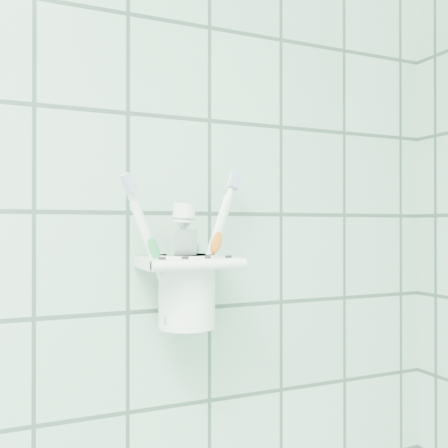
% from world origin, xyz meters
% --- Properties ---
extents(holder_bracket, '(0.12, 0.10, 0.04)m').
position_xyz_m(holder_bracket, '(0.66, 1.15, 1.32)').
color(holder_bracket, white).
rests_on(holder_bracket, wall_back).
extents(cup, '(0.08, 0.08, 0.10)m').
position_xyz_m(cup, '(0.66, 1.16, 1.28)').
color(cup, white).
rests_on(cup, holder_bracket).
extents(toothbrush_pink, '(0.08, 0.03, 0.20)m').
position_xyz_m(toothbrush_pink, '(0.65, 1.15, 1.34)').
color(toothbrush_pink, white).
rests_on(toothbrush_pink, cup).
extents(toothbrush_blue, '(0.04, 0.07, 0.18)m').
position_xyz_m(toothbrush_blue, '(0.67, 1.16, 1.34)').
color(toothbrush_blue, white).
rests_on(toothbrush_blue, cup).
extents(toothbrush_orange, '(0.08, 0.04, 0.21)m').
position_xyz_m(toothbrush_orange, '(0.66, 1.14, 1.35)').
color(toothbrush_orange, white).
rests_on(toothbrush_orange, cup).
extents(toothpaste_tube, '(0.05, 0.04, 0.16)m').
position_xyz_m(toothpaste_tube, '(0.64, 1.15, 1.33)').
color(toothpaste_tube, silver).
rests_on(toothpaste_tube, cup).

